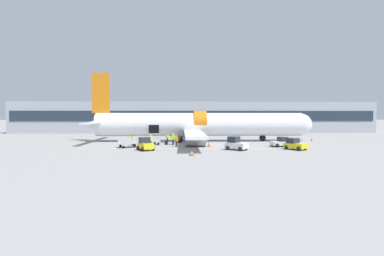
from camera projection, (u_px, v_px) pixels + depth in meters
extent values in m
plane|color=gray|center=(204.00, 145.00, 45.98)|extent=(500.00, 500.00, 0.00)
cube|color=silver|center=(207.00, 149.00, 40.81)|extent=(25.88, 1.54, 0.01)
cube|color=#9EA3AD|center=(194.00, 117.00, 81.79)|extent=(93.26, 13.41, 7.99)
cube|color=#232D3D|center=(195.00, 116.00, 75.02)|extent=(91.40, 0.16, 2.56)
cylinder|color=white|center=(200.00, 124.00, 52.45)|extent=(35.86, 4.02, 4.02)
sphere|color=white|center=(301.00, 124.00, 53.09)|extent=(3.82, 3.82, 3.82)
cone|color=white|center=(97.00, 125.00, 51.80)|extent=(4.62, 3.70, 3.70)
cylinder|color=orange|center=(200.00, 122.00, 52.39)|extent=(2.15, 4.03, 4.03)
cube|color=orange|center=(101.00, 93.00, 51.60)|extent=(3.01, 0.28, 6.93)
cube|color=white|center=(93.00, 123.00, 47.08)|extent=(1.15, 9.47, 0.20)
cube|color=white|center=(107.00, 122.00, 56.54)|extent=(1.15, 9.47, 0.20)
cube|color=white|center=(194.00, 134.00, 43.40)|extent=(2.74, 16.91, 0.40)
cube|color=white|center=(190.00, 128.00, 61.48)|extent=(2.74, 16.91, 0.40)
cylinder|color=gray|center=(195.00, 140.00, 43.39)|extent=(2.97, 2.02, 2.02)
cylinder|color=gray|center=(191.00, 132.00, 61.58)|extent=(2.97, 2.02, 2.02)
cube|color=black|center=(154.00, 129.00, 50.21)|extent=(1.70, 0.12, 1.40)
cylinder|color=#56565B|center=(263.00, 134.00, 52.92)|extent=(0.22, 0.22, 1.38)
sphere|color=black|center=(263.00, 138.00, 52.95)|extent=(1.15, 1.15, 1.15)
cylinder|color=#56565B|center=(179.00, 135.00, 49.68)|extent=(0.22, 0.22, 1.38)
sphere|color=black|center=(179.00, 139.00, 49.71)|extent=(1.15, 1.15, 1.15)
cylinder|color=#56565B|center=(180.00, 133.00, 55.10)|extent=(0.22, 0.22, 1.38)
sphere|color=black|center=(180.00, 137.00, 55.13)|extent=(1.15, 1.15, 1.15)
cube|color=yellow|center=(296.00, 146.00, 39.60)|extent=(2.90, 3.17, 0.61)
cube|color=#232833|center=(293.00, 141.00, 39.96)|extent=(1.83, 1.80, 0.69)
cube|color=black|center=(287.00, 146.00, 40.74)|extent=(1.25, 0.94, 0.31)
sphere|color=black|center=(293.00, 147.00, 40.82)|extent=(0.56, 0.56, 0.56)
sphere|color=black|center=(286.00, 147.00, 39.89)|extent=(0.56, 0.56, 0.56)
sphere|color=black|center=(305.00, 148.00, 39.34)|extent=(0.56, 0.56, 0.56)
sphere|color=black|center=(299.00, 149.00, 38.41)|extent=(0.56, 0.56, 0.56)
cube|color=white|center=(237.00, 145.00, 39.24)|extent=(3.05, 2.96, 0.74)
cube|color=#232833|center=(234.00, 139.00, 39.51)|extent=(1.78, 1.79, 0.80)
cube|color=black|center=(228.00, 146.00, 40.15)|extent=(1.01, 1.11, 0.37)
sphere|color=black|center=(234.00, 147.00, 40.40)|extent=(0.56, 0.56, 0.56)
sphere|color=black|center=(228.00, 148.00, 39.29)|extent=(0.56, 0.56, 0.56)
sphere|color=black|center=(246.00, 148.00, 39.22)|extent=(0.56, 0.56, 0.56)
sphere|color=black|center=(240.00, 149.00, 38.10)|extent=(0.56, 0.56, 0.56)
cube|color=yellow|center=(146.00, 146.00, 38.77)|extent=(2.38, 2.68, 0.70)
cube|color=#232833|center=(144.00, 140.00, 39.07)|extent=(1.58, 1.50, 0.77)
cube|color=black|center=(142.00, 146.00, 39.77)|extent=(1.20, 0.76, 0.35)
sphere|color=black|center=(148.00, 147.00, 39.79)|extent=(0.56, 0.56, 0.56)
sphere|color=black|center=(138.00, 148.00, 39.07)|extent=(0.56, 0.56, 0.56)
sphere|color=black|center=(153.00, 149.00, 38.49)|extent=(0.56, 0.56, 0.56)
sphere|color=black|center=(143.00, 149.00, 37.76)|extent=(0.56, 0.56, 0.56)
cube|color=silver|center=(280.00, 143.00, 43.48)|extent=(2.78, 2.07, 0.55)
cube|color=#232833|center=(283.00, 139.00, 43.55)|extent=(1.37, 1.58, 0.64)
cube|color=black|center=(288.00, 144.00, 43.76)|extent=(0.38, 1.48, 0.27)
sphere|color=black|center=(288.00, 145.00, 42.90)|extent=(0.56, 0.56, 0.56)
sphere|color=black|center=(283.00, 144.00, 44.43)|extent=(0.56, 0.56, 0.56)
sphere|color=black|center=(277.00, 145.00, 42.54)|extent=(0.56, 0.56, 0.56)
sphere|color=black|center=(272.00, 144.00, 44.07)|extent=(0.56, 0.56, 0.56)
cube|color=#B7BABF|center=(151.00, 142.00, 46.18)|extent=(2.91, 2.60, 0.05)
cube|color=#B7BABF|center=(158.00, 140.00, 46.67)|extent=(0.77, 1.66, 0.51)
cube|color=#B7BABF|center=(153.00, 140.00, 45.39)|extent=(2.18, 0.99, 0.51)
cube|color=#B7BABF|center=(150.00, 140.00, 46.94)|extent=(2.18, 0.99, 0.51)
cube|color=#333338|center=(161.00, 143.00, 46.90)|extent=(0.86, 0.43, 0.06)
sphere|color=black|center=(158.00, 144.00, 45.74)|extent=(0.40, 0.40, 0.40)
sphere|color=black|center=(155.00, 143.00, 47.35)|extent=(0.40, 0.40, 0.40)
sphere|color=black|center=(148.00, 144.00, 45.02)|extent=(0.40, 0.40, 0.40)
sphere|color=black|center=(144.00, 143.00, 46.63)|extent=(0.40, 0.40, 0.40)
cube|color=#4C1E1E|center=(148.00, 141.00, 45.62)|extent=(0.54, 0.45, 0.42)
cube|color=black|center=(156.00, 140.00, 46.41)|extent=(0.41, 0.39, 0.31)
cube|color=#4C1E1E|center=(149.00, 140.00, 46.34)|extent=(0.43, 0.26, 0.55)
cube|color=#B7BABF|center=(129.00, 143.00, 42.33)|extent=(3.44, 2.87, 0.05)
cube|color=#B7BABF|center=(139.00, 141.00, 42.97)|extent=(0.81, 1.65, 0.53)
cube|color=#B7BABF|center=(131.00, 142.00, 41.54)|extent=(2.65, 1.27, 0.53)
cube|color=#B7BABF|center=(128.00, 141.00, 43.08)|extent=(2.65, 1.27, 0.53)
cube|color=#333338|center=(142.00, 144.00, 43.21)|extent=(0.85, 0.45, 0.06)
sphere|color=black|center=(138.00, 146.00, 42.02)|extent=(0.40, 0.40, 0.40)
sphere|color=black|center=(135.00, 145.00, 43.61)|extent=(0.40, 0.40, 0.40)
sphere|color=black|center=(124.00, 147.00, 41.08)|extent=(0.40, 0.40, 0.40)
sphere|color=black|center=(121.00, 146.00, 42.67)|extent=(0.40, 0.40, 0.40)
cube|color=#721951|center=(138.00, 142.00, 42.56)|extent=(0.55, 0.34, 0.34)
cube|color=#4C1E1E|center=(123.00, 142.00, 42.15)|extent=(0.42, 0.31, 0.45)
cylinder|color=#2D2D33|center=(173.00, 142.00, 46.12)|extent=(0.42, 0.42, 0.84)
cylinder|color=#B7E019|center=(173.00, 137.00, 46.09)|extent=(0.54, 0.54, 0.66)
sphere|color=beige|center=(173.00, 134.00, 46.07)|extent=(0.23, 0.23, 0.23)
cylinder|color=#B7E019|center=(174.00, 138.00, 46.30)|extent=(0.17, 0.17, 0.61)
cylinder|color=#B7E019|center=(172.00, 138.00, 45.89)|extent=(0.17, 0.17, 0.61)
cylinder|color=#1E2338|center=(173.00, 142.00, 47.06)|extent=(0.43, 0.43, 0.86)
cylinder|color=#B7E019|center=(173.00, 137.00, 47.03)|extent=(0.56, 0.56, 0.67)
sphere|color=#9E7556|center=(173.00, 134.00, 47.01)|extent=(0.24, 0.24, 0.24)
cylinder|color=#B7E019|center=(174.00, 137.00, 47.17)|extent=(0.18, 0.18, 0.62)
cylinder|color=#B7E019|center=(172.00, 137.00, 46.89)|extent=(0.18, 0.18, 0.62)
cylinder|color=#2D2D33|center=(177.00, 144.00, 43.37)|extent=(0.41, 0.41, 0.82)
cylinder|color=orange|center=(177.00, 139.00, 43.34)|extent=(0.53, 0.53, 0.65)
sphere|color=tan|center=(177.00, 136.00, 43.32)|extent=(0.23, 0.23, 0.23)
cylinder|color=orange|center=(178.00, 139.00, 43.23)|extent=(0.17, 0.17, 0.59)
cylinder|color=orange|center=(175.00, 139.00, 43.47)|extent=(0.17, 0.17, 0.59)
cylinder|color=#1E2338|center=(167.00, 141.00, 49.00)|extent=(0.40, 0.40, 0.79)
cylinder|color=#CCE523|center=(167.00, 136.00, 48.97)|extent=(0.51, 0.51, 0.62)
sphere|color=#9E7556|center=(167.00, 134.00, 48.96)|extent=(0.22, 0.22, 0.22)
cylinder|color=#CCE523|center=(168.00, 137.00, 48.87)|extent=(0.16, 0.16, 0.57)
cylinder|color=#CCE523|center=(166.00, 137.00, 49.08)|extent=(0.16, 0.16, 0.57)
cylinder|color=black|center=(133.00, 143.00, 44.97)|extent=(0.33, 0.33, 0.82)
cylinder|color=#CCE523|center=(133.00, 138.00, 44.94)|extent=(0.42, 0.42, 0.65)
sphere|color=brown|center=(133.00, 135.00, 44.92)|extent=(0.23, 0.23, 0.23)
cylinder|color=#CCE523|center=(132.00, 139.00, 44.71)|extent=(0.13, 0.13, 0.59)
cylinder|color=#CCE523|center=(133.00, 138.00, 45.17)|extent=(0.13, 0.13, 0.59)
cylinder|color=#2D2D33|center=(150.00, 144.00, 43.70)|extent=(0.45, 0.45, 0.88)
cylinder|color=#CCE523|center=(150.00, 138.00, 43.67)|extent=(0.58, 0.58, 0.69)
sphere|color=beige|center=(150.00, 135.00, 43.65)|extent=(0.24, 0.24, 0.24)
cylinder|color=#CCE523|center=(152.00, 139.00, 43.86)|extent=(0.19, 0.19, 0.64)
cylinder|color=#CCE523|center=(149.00, 139.00, 43.48)|extent=(0.19, 0.19, 0.64)
cube|color=black|center=(166.00, 143.00, 46.22)|extent=(0.48, 0.40, 0.54)
cube|color=black|center=(166.00, 141.00, 46.21)|extent=(0.25, 0.16, 0.12)
cube|color=black|center=(312.00, 141.00, 52.68)|extent=(0.45, 0.45, 0.03)
cone|color=orange|center=(312.00, 139.00, 52.66)|extent=(0.33, 0.33, 0.60)
cylinder|color=white|center=(312.00, 139.00, 52.66)|extent=(0.19, 0.19, 0.07)
cube|color=black|center=(192.00, 155.00, 34.09)|extent=(0.62, 0.62, 0.03)
cone|color=orange|center=(192.00, 153.00, 34.08)|extent=(0.46, 0.46, 0.58)
cylinder|color=white|center=(192.00, 153.00, 34.07)|extent=(0.27, 0.27, 0.07)
cube|color=black|center=(209.00, 146.00, 43.89)|extent=(0.59, 0.59, 0.03)
cone|color=orange|center=(209.00, 144.00, 43.88)|extent=(0.43, 0.43, 0.71)
cylinder|color=white|center=(209.00, 144.00, 43.88)|extent=(0.25, 0.25, 0.09)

